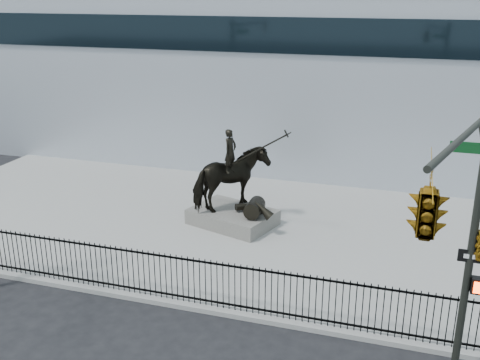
% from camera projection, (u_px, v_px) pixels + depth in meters
% --- Properties ---
extents(ground, '(120.00, 120.00, 0.00)m').
position_uv_depth(ground, '(185.00, 332.00, 15.52)').
color(ground, black).
rests_on(ground, ground).
extents(plaza, '(30.00, 12.00, 0.15)m').
position_uv_depth(plaza, '(255.00, 230.00, 21.81)').
color(plaza, gray).
rests_on(plaza, ground).
extents(building, '(44.00, 14.00, 9.00)m').
position_uv_depth(building, '(318.00, 71.00, 32.11)').
color(building, '#B5BDC6').
rests_on(building, ground).
extents(picket_fence, '(22.10, 0.10, 1.50)m').
position_uv_depth(picket_fence, '(200.00, 281.00, 16.36)').
color(picket_fence, black).
rests_on(picket_fence, plaza).
extents(statue_plinth, '(3.64, 2.99, 0.59)m').
position_uv_depth(statue_plinth, '(233.00, 217.00, 22.14)').
color(statue_plinth, '#575450').
rests_on(statue_plinth, plaza).
extents(equestrian_statue, '(3.86, 3.00, 3.41)m').
position_uv_depth(equestrian_statue, '(234.00, 181.00, 21.62)').
color(equestrian_statue, black).
rests_on(equestrian_statue, statue_plinth).
extents(traffic_signal_right, '(2.17, 6.86, 7.00)m').
position_uv_depth(traffic_signal_right, '(459.00, 227.00, 10.30)').
color(traffic_signal_right, black).
rests_on(traffic_signal_right, ground).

